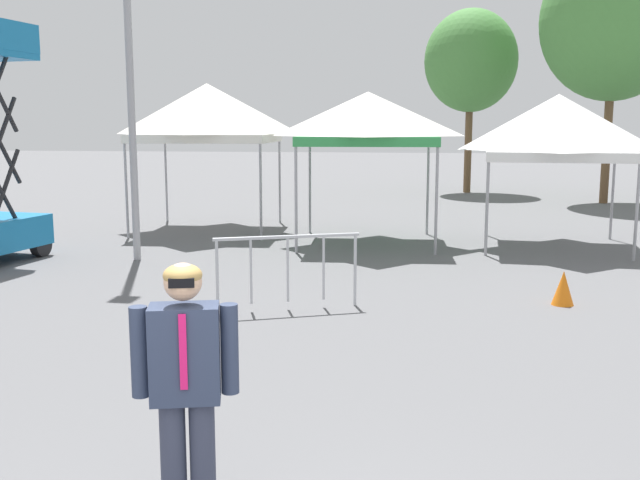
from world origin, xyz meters
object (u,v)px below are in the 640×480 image
at_px(canopy_tent_left_of_center, 558,127).
at_px(traffic_cone_lot_center, 563,288).
at_px(canopy_tent_right_of_center, 368,119).
at_px(canopy_tent_behind_center, 207,113).
at_px(person_foreground, 186,383).
at_px(crowd_barrier_near_person, 288,258).
at_px(light_pole_near_lift, 128,21).
at_px(tree_behind_tents_center, 471,61).
at_px(tree_behind_tents_left, 614,20).

relative_size(canopy_tent_left_of_center, traffic_cone_lot_center, 6.44).
height_order(canopy_tent_right_of_center, traffic_cone_lot_center, canopy_tent_right_of_center).
height_order(canopy_tent_behind_center, person_foreground, canopy_tent_behind_center).
distance_m(canopy_tent_left_of_center, crowd_barrier_near_person, 7.93).
bearing_deg(light_pole_near_lift, canopy_tent_behind_center, 87.47).
distance_m(tree_behind_tents_center, traffic_cone_lot_center, 19.00).
height_order(canopy_tent_behind_center, crowd_barrier_near_person, canopy_tent_behind_center).
bearing_deg(traffic_cone_lot_center, canopy_tent_left_of_center, 82.47).
height_order(canopy_tent_left_of_center, tree_behind_tents_center, tree_behind_tents_center).
height_order(canopy_tent_left_of_center, light_pole_near_lift, light_pole_near_lift).
relative_size(light_pole_near_lift, tree_behind_tents_center, 1.13).
relative_size(canopy_tent_right_of_center, person_foreground, 1.87).
bearing_deg(canopy_tent_behind_center, person_foreground, -73.42).
xyz_separation_m(canopy_tent_behind_center, traffic_cone_lot_center, (7.41, -6.73, -2.66)).
relative_size(person_foreground, tree_behind_tents_left, 0.21).
relative_size(person_foreground, crowd_barrier_near_person, 0.91).
height_order(canopy_tent_behind_center, tree_behind_tents_center, tree_behind_tents_center).
distance_m(canopy_tent_left_of_center, tree_behind_tents_left, 10.73).
height_order(canopy_tent_left_of_center, person_foreground, canopy_tent_left_of_center).
bearing_deg(canopy_tent_right_of_center, light_pole_near_lift, -147.31).
xyz_separation_m(canopy_tent_behind_center, crowd_barrier_near_person, (3.49, -7.59, -2.16)).
bearing_deg(crowd_barrier_near_person, tree_behind_tents_center, 79.78).
relative_size(tree_behind_tents_left, traffic_cone_lot_center, 17.10).
xyz_separation_m(canopy_tent_right_of_center, tree_behind_tents_left, (7.26, 9.67, 3.27)).
bearing_deg(light_pole_near_lift, person_foreground, -65.57).
relative_size(canopy_tent_left_of_center, tree_behind_tents_left, 0.38).
bearing_deg(tree_behind_tents_left, canopy_tent_left_of_center, -108.60).
xyz_separation_m(canopy_tent_left_of_center, person_foreground, (-4.13, -11.97, -1.53)).
bearing_deg(canopy_tent_behind_center, canopy_tent_right_of_center, -19.59).
bearing_deg(crowd_barrier_near_person, canopy_tent_behind_center, 114.67).
height_order(canopy_tent_behind_center, traffic_cone_lot_center, canopy_tent_behind_center).
bearing_deg(tree_behind_tents_center, light_pole_near_lift, -114.26).
height_order(tree_behind_tents_center, crowd_barrier_near_person, tree_behind_tents_center).
xyz_separation_m(tree_behind_tents_left, crowd_barrier_near_person, (-7.87, -15.80, -5.27)).
relative_size(canopy_tent_behind_center, crowd_barrier_near_person, 1.86).
xyz_separation_m(person_foreground, light_pole_near_lift, (-4.17, 9.18, 3.50)).
bearing_deg(canopy_tent_left_of_center, person_foreground, -109.05).
bearing_deg(tree_behind_tents_left, canopy_tent_behind_center, -144.12).
height_order(tree_behind_tents_left, traffic_cone_lot_center, tree_behind_tents_left).
relative_size(tree_behind_tents_center, crowd_barrier_near_person, 3.61).
bearing_deg(traffic_cone_lot_center, light_pole_near_lift, 161.56).
xyz_separation_m(canopy_tent_right_of_center, tree_behind_tents_center, (2.86, 13.09, 2.32)).
bearing_deg(tree_behind_tents_left, crowd_barrier_near_person, -116.46).
relative_size(canopy_tent_left_of_center, tree_behind_tents_center, 0.46).
bearing_deg(canopy_tent_behind_center, traffic_cone_lot_center, -42.25).
relative_size(canopy_tent_left_of_center, person_foreground, 1.83).
distance_m(light_pole_near_lift, traffic_cone_lot_center, 9.08).
xyz_separation_m(light_pole_near_lift, crowd_barrier_near_person, (3.67, -3.39, -3.78)).
xyz_separation_m(person_foreground, tree_behind_tents_center, (2.97, 25.02, 4.04)).
bearing_deg(person_foreground, light_pole_near_lift, 114.43).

